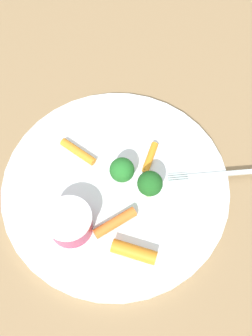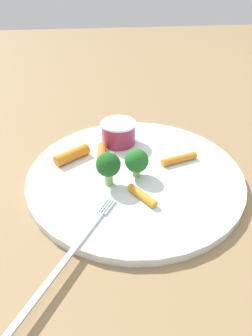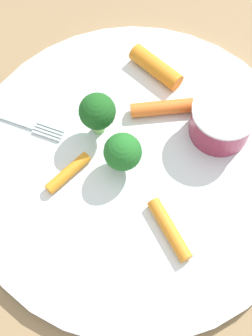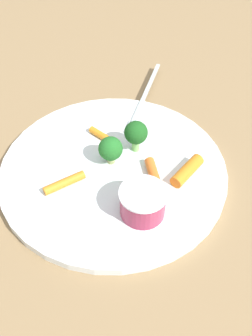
# 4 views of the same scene
# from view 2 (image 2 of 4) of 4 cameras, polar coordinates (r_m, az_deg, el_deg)

# --- Properties ---
(ground_plane) EXTENTS (2.40, 2.40, 0.00)m
(ground_plane) POSITION_cam_2_polar(r_m,az_deg,el_deg) (0.43, 1.79, -1.82)
(ground_plane) COLOR olive
(plate) EXTENTS (0.31, 0.31, 0.01)m
(plate) POSITION_cam_2_polar(r_m,az_deg,el_deg) (0.43, 1.80, -1.18)
(plate) COLOR white
(plate) RESTS_ON ground_plane
(sauce_cup) EXTENTS (0.06, 0.06, 0.04)m
(sauce_cup) POSITION_cam_2_polar(r_m,az_deg,el_deg) (0.48, -1.50, 7.03)
(sauce_cup) COLOR #952946
(sauce_cup) RESTS_ON plate
(broccoli_floret_0) EXTENTS (0.03, 0.03, 0.05)m
(broccoli_floret_0) POSITION_cam_2_polar(r_m,az_deg,el_deg) (0.38, -3.54, 0.52)
(broccoli_floret_0) COLOR #84C567
(broccoli_floret_0) RESTS_ON plate
(broccoli_floret_1) EXTENTS (0.03, 0.03, 0.04)m
(broccoli_floret_1) POSITION_cam_2_polar(r_m,az_deg,el_deg) (0.40, 1.93, 1.39)
(broccoli_floret_1) COLOR #97A864
(broccoli_floret_1) RESTS_ON plate
(carrot_stick_0) EXTENTS (0.03, 0.06, 0.01)m
(carrot_stick_0) POSITION_cam_2_polar(r_m,az_deg,el_deg) (0.45, 10.52, 1.80)
(carrot_stick_0) COLOR orange
(carrot_stick_0) RESTS_ON plate
(carrot_stick_1) EXTENTS (0.06, 0.02, 0.01)m
(carrot_stick_1) POSITION_cam_2_polar(r_m,az_deg,el_deg) (0.45, -4.88, 2.48)
(carrot_stick_1) COLOR orange
(carrot_stick_1) RESTS_ON plate
(carrot_stick_2) EXTENTS (0.05, 0.06, 0.02)m
(carrot_stick_2) POSITION_cam_2_polar(r_m,az_deg,el_deg) (0.45, -10.69, 2.59)
(carrot_stick_2) COLOR orange
(carrot_stick_2) RESTS_ON plate
(carrot_stick_3) EXTENTS (0.05, 0.03, 0.01)m
(carrot_stick_3) POSITION_cam_2_polar(r_m,az_deg,el_deg) (0.37, 3.42, -5.47)
(carrot_stick_3) COLOR orange
(carrot_stick_3) RESTS_ON plate
(fork) EXTENTS (0.17, 0.11, 0.00)m
(fork) POSITION_cam_2_polar(r_m,az_deg,el_deg) (0.32, -11.09, -16.50)
(fork) COLOR #B1C0BF
(fork) RESTS_ON plate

